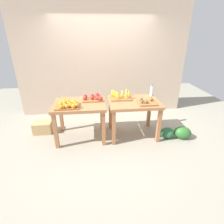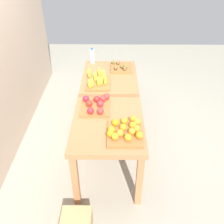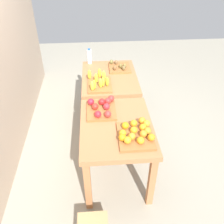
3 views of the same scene
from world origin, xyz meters
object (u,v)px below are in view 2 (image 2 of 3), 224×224
Objects in this scene: display_table_left at (108,130)px; kiwi_bin at (121,67)px; banana_crate at (98,81)px; watermelon_pile at (124,85)px; water_bottle at (92,56)px; display_table_right at (110,83)px; apple_bin at (96,105)px; orange_bin at (125,130)px.

kiwi_bin is (1.34, -0.17, 0.15)m from display_table_left.
banana_crate is 1.43m from watermelon_pile.
display_table_right is at bearing -147.95° from water_bottle.
banana_crate is 0.58m from kiwi_bin.
kiwi_bin is at bearing -117.49° from water_bottle.
display_table_left is at bearing -169.60° from banana_crate.
banana_crate is at bearing 148.90° from display_table_right.
watermelon_pile is (1.17, -0.41, -0.72)m from banana_crate.
apple_bin is at bearing 28.36° from display_table_left.
water_bottle reaches higher than banana_crate.
watermelon_pile is at bearing -12.82° from apple_bin.
kiwi_bin is at bearing -36.75° from display_table_right.
apple_bin is 0.58m from banana_crate.
display_table_left is 0.32m from orange_bin.
water_bottle is at bearing 14.79° from orange_bin.
banana_crate is at bearing -169.83° from water_bottle.
orange_bin is 0.58m from apple_bin.
apple_bin is 1.15× the size of kiwi_bin.
orange_bin is at bearing -162.18° from banana_crate.
apple_bin is at bearing 167.18° from watermelon_pile.
display_table_left is 4.30× the size of water_bottle.
banana_crate is at bearing 0.86° from apple_bin.
orange_bin is at bearing -145.23° from apple_bin.
apple_bin is at bearing -179.14° from banana_crate.
banana_crate is 1.82× the size of water_bottle.
display_table_left is 0.89m from banana_crate.
orange_bin reaches higher than display_table_right.
apple_bin is 1.11m from kiwi_bin.
display_table_left is at bearing 180.00° from display_table_right.
banana_crate reaches higher than watermelon_pile.
apple_bin is 1.31m from water_bottle.
kiwi_bin is 0.52m from water_bottle.
display_table_left is 2.30× the size of orange_bin.
banana_crate is at bearing 146.21° from kiwi_bin.
display_table_left is 1.50× the size of watermelon_pile.
water_bottle reaches higher than kiwi_bin.
display_table_left is at bearing 42.10° from orange_bin.
kiwi_bin is at bearing -33.79° from banana_crate.
water_bottle reaches higher than orange_bin.
watermelon_pile is at bearing -19.21° from banana_crate.
water_bottle reaches higher than apple_bin.
orange_bin is 2.34m from watermelon_pile.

